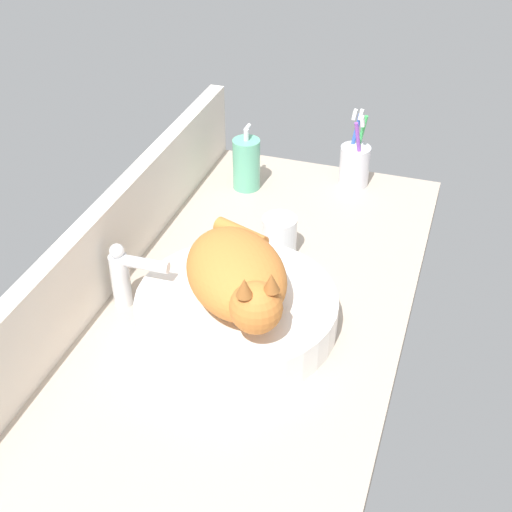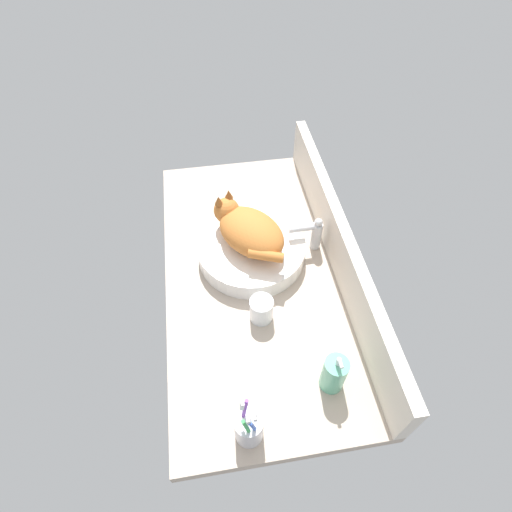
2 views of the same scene
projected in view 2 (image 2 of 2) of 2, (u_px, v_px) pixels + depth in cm
name	position (u px, v px, depth cm)	size (l,w,h in cm)	color
ground_plane	(255.00, 274.00, 136.83)	(117.66, 59.86, 4.00)	#B2A08E
backsplash_panel	(339.00, 244.00, 131.22)	(117.66, 3.60, 17.74)	silver
sink_basin	(251.00, 250.00, 136.95)	(36.79, 36.79, 6.61)	white
cat	(248.00, 230.00, 130.52)	(30.23, 28.29, 14.00)	#CC7533
faucet	(314.00, 233.00, 136.49)	(3.60, 11.83, 13.60)	silver
soap_dispenser	(334.00, 374.00, 105.65)	(6.54, 6.54, 15.80)	#60B793
toothbrush_cup	(249.00, 428.00, 97.93)	(7.22, 7.22, 18.71)	silver
water_glass	(261.00, 310.00, 121.03)	(7.25, 7.25, 8.47)	white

